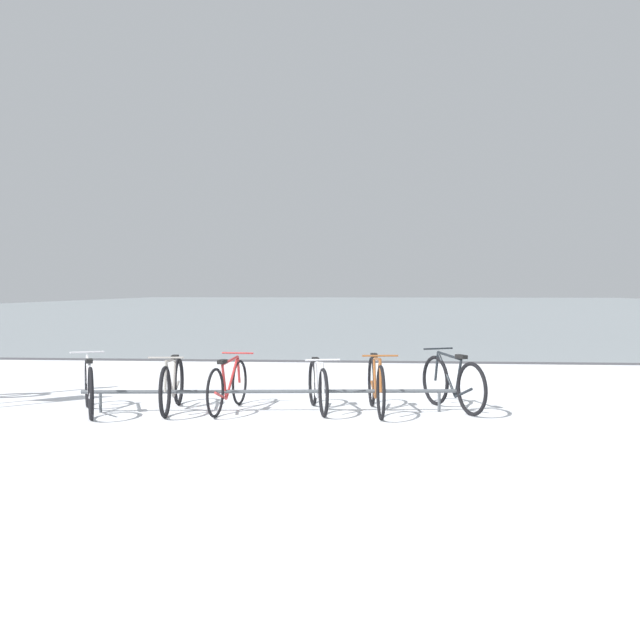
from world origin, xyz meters
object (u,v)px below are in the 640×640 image
object	(u,v)px
bicycle_3	(318,386)
bicycle_5	(453,383)
bicycle_4	(376,385)
bicycle_0	(89,387)
bicycle_1	(172,385)
bicycle_2	(228,385)

from	to	relation	value
bicycle_3	bicycle_5	xyz separation A→B (m)	(1.83, 0.22, 0.03)
bicycle_4	bicycle_0	bearing A→B (deg)	-174.40
bicycle_1	bicycle_3	world-z (taller)	bicycle_1
bicycle_1	bicycle_5	world-z (taller)	bicycle_5
bicycle_2	bicycle_1	bearing A→B (deg)	-173.74
bicycle_3	bicycle_4	size ratio (longest dim) A/B	0.88
bicycle_3	bicycle_4	bearing A→B (deg)	-4.89
bicycle_2	bicycle_5	world-z (taller)	bicycle_5
bicycle_2	bicycle_3	xyz separation A→B (m)	(1.22, 0.09, -0.01)
bicycle_3	bicycle_5	distance (m)	1.85
bicycle_0	bicycle_1	world-z (taller)	bicycle_0
bicycle_2	bicycle_5	xyz separation A→B (m)	(3.06, 0.31, 0.02)
bicycle_0	bicycle_1	xyz separation A→B (m)	(1.05, 0.27, -0.01)
bicycle_2	bicycle_3	distance (m)	1.23
bicycle_2	bicycle_5	size ratio (longest dim) A/B	1.11
bicycle_0	bicycle_2	distance (m)	1.84
bicycle_0	bicycle_1	bearing A→B (deg)	14.54
bicycle_2	bicycle_5	bearing A→B (deg)	5.80
bicycle_0	bicycle_3	xyz separation A→B (m)	(3.03, 0.44, -0.02)
bicycle_2	bicycle_3	bearing A→B (deg)	4.01
bicycle_3	bicycle_1	bearing A→B (deg)	-175.13
bicycle_4	bicycle_1	bearing A→B (deg)	-177.91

